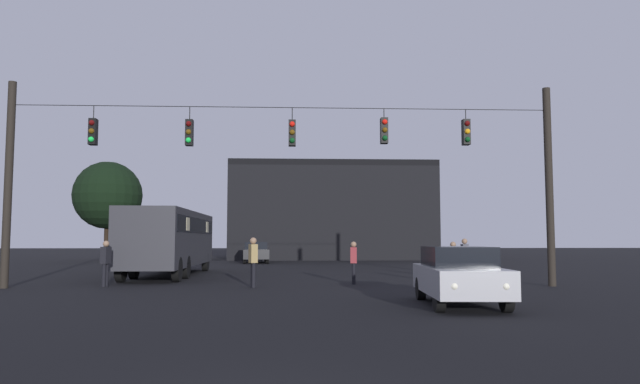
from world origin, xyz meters
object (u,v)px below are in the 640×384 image
at_px(pedestrian_crossing_left, 453,260).
at_px(pedestrian_near_bus, 106,261).
at_px(pedestrian_crossing_center, 253,259).
at_px(tree_left_silhouette, 108,195).
at_px(car_near_right, 459,275).
at_px(pedestrian_trailing, 465,257).
at_px(city_bus, 171,236).
at_px(pedestrian_crossing_right, 354,260).
at_px(car_far_left, 256,252).

bearing_deg(pedestrian_crossing_left, pedestrian_near_bus, -178.16).
distance_m(pedestrian_crossing_center, tree_left_silhouette, 29.40).
relative_size(car_near_right, pedestrian_trailing, 2.54).
height_order(city_bus, pedestrian_crossing_right, city_bus).
height_order(city_bus, pedestrian_crossing_left, city_bus).
xyz_separation_m(car_far_left, pedestrian_crossing_center, (1.29, -21.82, 0.22)).
bearing_deg(pedestrian_trailing, car_near_right, -107.47).
bearing_deg(city_bus, car_near_right, -51.86).
height_order(car_far_left, pedestrian_near_bus, pedestrian_near_bus).
relative_size(pedestrian_crossing_right, tree_left_silhouette, 0.21).
distance_m(car_far_left, pedestrian_crossing_right, 21.01).
bearing_deg(tree_left_silhouette, pedestrian_crossing_left, -50.03).
relative_size(car_far_left, tree_left_silhouette, 0.57).
height_order(car_far_left, pedestrian_crossing_right, pedestrian_crossing_right).
relative_size(city_bus, pedestrian_trailing, 6.32).
height_order(car_far_left, pedestrian_trailing, pedestrian_trailing).
bearing_deg(car_near_right, pedestrian_crossing_left, 75.65).
height_order(city_bus, pedestrian_crossing_center, city_bus).
bearing_deg(pedestrian_crossing_center, pedestrian_near_bus, 172.71).
xyz_separation_m(city_bus, pedestrian_near_bus, (-1.00, -6.40, -0.93)).
distance_m(car_near_right, pedestrian_trailing, 9.46).
relative_size(pedestrian_trailing, tree_left_silhouette, 0.22).
xyz_separation_m(pedestrian_crossing_right, pedestrian_near_bus, (-9.12, -0.73, 0.02)).
xyz_separation_m(pedestrian_crossing_left, pedestrian_trailing, (1.07, 2.11, 0.08)).
bearing_deg(pedestrian_trailing, tree_left_silhouette, 133.93).
bearing_deg(car_far_left, car_near_right, -75.72).
bearing_deg(pedestrian_crossing_center, pedestrian_trailing, 20.51).
bearing_deg(pedestrian_crossing_right, car_near_right, -74.52).
xyz_separation_m(pedestrian_crossing_left, pedestrian_crossing_center, (-7.51, -1.10, 0.10)).
distance_m(pedestrian_crossing_center, pedestrian_near_bus, 5.42).
xyz_separation_m(car_near_right, car_far_left, (-7.03, 27.63, 0.00)).
relative_size(car_far_left, pedestrian_crossing_center, 2.50).
relative_size(car_near_right, pedestrian_near_bus, 2.66).
height_order(car_near_right, pedestrian_near_bus, pedestrian_near_bus).
distance_m(car_near_right, pedestrian_crossing_center, 8.17).
bearing_deg(pedestrian_trailing, pedestrian_crossing_center, -159.49).
bearing_deg(pedestrian_crossing_center, car_near_right, -45.33).
distance_m(car_far_left, pedestrian_crossing_left, 22.51).
bearing_deg(pedestrian_crossing_right, car_far_left, 103.86).
distance_m(pedestrian_crossing_left, pedestrian_crossing_right, 3.78).
bearing_deg(car_near_right, tree_left_silhouette, 120.96).
bearing_deg(tree_left_silhouette, car_far_left, -18.80).
xyz_separation_m(car_near_right, tree_left_silhouette, (-19.02, 31.71, 4.39)).
distance_m(pedestrian_crossing_left, pedestrian_crossing_center, 7.59).
height_order(pedestrian_trailing, tree_left_silhouette, tree_left_silhouette).
height_order(city_bus, car_far_left, city_bus).
relative_size(car_near_right, car_far_left, 0.99).
bearing_deg(pedestrian_near_bus, pedestrian_trailing, 10.24).
relative_size(pedestrian_near_bus, tree_left_silhouette, 0.21).
xyz_separation_m(car_far_left, pedestrian_near_bus, (-4.09, -21.13, 0.14)).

